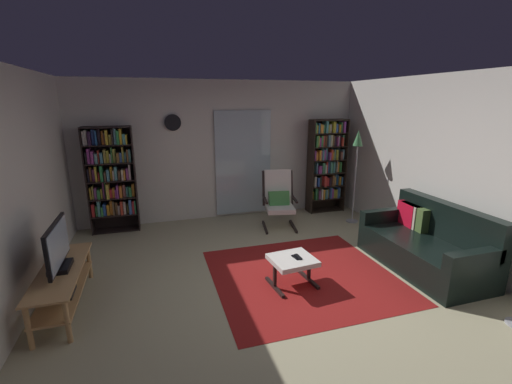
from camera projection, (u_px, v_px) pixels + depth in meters
name	position (u px, v px, depth m)	size (l,w,h in m)	color
ground_plane	(273.00, 289.00, 4.18)	(7.02, 7.02, 0.00)	tan
wall_back	(223.00, 151.00, 6.53)	(5.60, 0.06, 2.60)	silver
wall_right	(463.00, 172.00, 4.61)	(0.06, 6.00, 2.60)	silver
glass_door_panel	(243.00, 163.00, 6.64)	(1.10, 0.01, 2.00)	silver
area_rug	(303.00, 275.00, 4.49)	(2.30, 2.19, 0.01)	maroon
tv_stand	(63.00, 283.00, 3.72)	(0.42, 1.40, 0.47)	tan
television	(58.00, 248.00, 3.63)	(0.20, 0.81, 0.52)	black
bookshelf_near_tv	(111.00, 176.00, 5.83)	(0.78, 0.30, 1.82)	black
bookshelf_near_sofa	(326.00, 163.00, 6.93)	(0.75, 0.30, 1.87)	black
leather_sofa	(426.00, 245.00, 4.68)	(0.87, 1.73, 0.89)	black
lounge_armchair	(279.00, 198.00, 6.16)	(0.68, 0.75, 1.02)	black
ottoman	(292.00, 263.00, 4.20)	(0.56, 0.53, 0.36)	white
tv_remote	(298.00, 257.00, 4.19)	(0.04, 0.14, 0.02)	black
cell_phone	(296.00, 257.00, 4.19)	(0.07, 0.14, 0.01)	black
floor_lamp_by_shelf	(357.00, 150.00, 6.16)	(0.22, 0.22, 1.72)	#A5A5AD
wall_clock	(173.00, 123.00, 6.06)	(0.29, 0.03, 0.29)	silver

